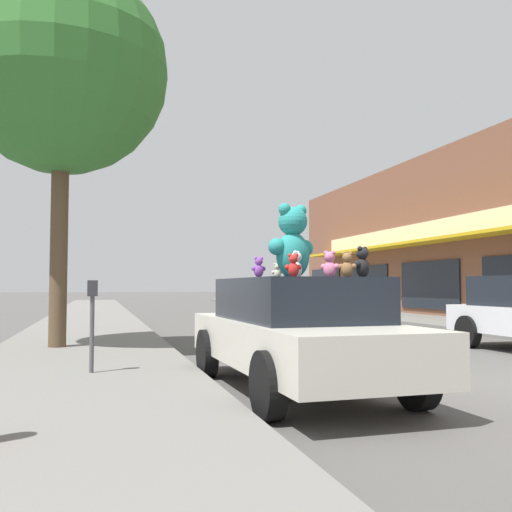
% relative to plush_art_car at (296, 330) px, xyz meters
% --- Properties ---
extents(sidewalk_near, '(3.37, 90.00, 0.16)m').
position_rel_plush_art_car_xyz_m(sidewalk_near, '(-2.72, -0.18, -0.70)').
color(sidewalk_near, slate).
rests_on(sidewalk_near, ground_plane).
extents(plush_art_car, '(2.01, 4.67, 1.45)m').
position_rel_plush_art_car_xyz_m(plush_art_car, '(0.00, 0.00, 0.00)').
color(plush_art_car, beige).
rests_on(plush_art_car, ground_plane).
extents(teddy_bear_giant, '(0.77, 0.56, 1.01)m').
position_rel_plush_art_car_xyz_m(teddy_bear_giant, '(0.07, 0.33, 1.16)').
color(teddy_bear_giant, teal).
rests_on(teddy_bear_giant, plush_art_car).
extents(teddy_bear_red, '(0.20, 0.13, 0.28)m').
position_rel_plush_art_car_xyz_m(teddy_bear_red, '(-0.29, -0.74, 0.80)').
color(teddy_bear_red, red).
rests_on(teddy_bear_red, plush_art_car).
extents(teddy_bear_brown, '(0.22, 0.18, 0.30)m').
position_rel_plush_art_car_xyz_m(teddy_bear_brown, '(0.31, -0.90, 0.81)').
color(teddy_bear_brown, olive).
rests_on(teddy_bear_brown, plush_art_car).
extents(teddy_bear_cream, '(0.17, 0.11, 0.22)m').
position_rel_plush_art_car_xyz_m(teddy_bear_cream, '(-0.01, 0.76, 0.78)').
color(teddy_bear_cream, beige).
rests_on(teddy_bear_cream, plush_art_car).
extents(teddy_bear_blue, '(0.14, 0.18, 0.24)m').
position_rel_plush_art_car_xyz_m(teddy_bear_blue, '(0.22, 1.02, 0.79)').
color(teddy_bear_blue, blue).
rests_on(teddy_bear_blue, plush_art_car).
extents(teddy_bear_pink, '(0.24, 0.25, 0.36)m').
position_rel_plush_art_car_xyz_m(teddy_bear_pink, '(0.46, -0.03, 0.84)').
color(teddy_bear_pink, pink).
rests_on(teddy_bear_pink, plush_art_car).
extents(teddy_bear_white, '(0.22, 0.25, 0.35)m').
position_rel_plush_art_car_xyz_m(teddy_bear_white, '(-0.05, -0.17, 0.84)').
color(teddy_bear_white, white).
rests_on(teddy_bear_white, plush_art_car).
extents(teddy_bear_black, '(0.28, 0.23, 0.38)m').
position_rel_plush_art_car_xyz_m(teddy_bear_black, '(0.61, -0.69, 0.85)').
color(teddy_bear_black, black).
rests_on(teddy_bear_black, plush_art_car).
extents(teddy_bear_purple, '(0.18, 0.11, 0.24)m').
position_rel_plush_art_car_xyz_m(teddy_bear_purple, '(-0.65, -0.54, 0.79)').
color(teddy_bear_purple, purple).
rests_on(teddy_bear_purple, plush_art_car).
extents(street_tree, '(4.23, 4.23, 7.68)m').
position_rel_plush_art_car_xyz_m(street_tree, '(-3.23, 4.92, 4.92)').
color(street_tree, brown).
rests_on(street_tree, sidewalk_near).
extents(parking_meter, '(0.14, 0.10, 1.27)m').
position_rel_plush_art_car_xyz_m(parking_meter, '(-2.54, 1.26, 0.19)').
color(parking_meter, '#4C4C51').
rests_on(parking_meter, sidewalk_near).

